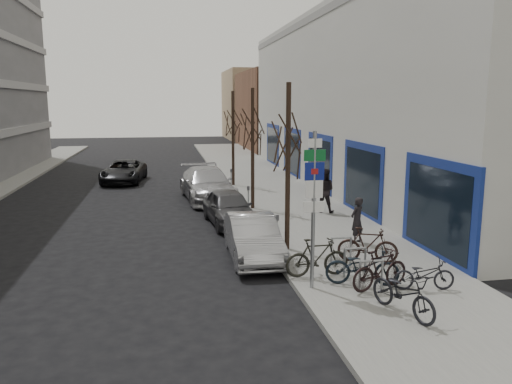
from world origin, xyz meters
name	(u,v)px	position (x,y,z in m)	size (l,w,h in m)	color
ground	(220,299)	(0.00, 0.00, 0.00)	(120.00, 120.00, 0.00)	black
sidewalk_east	(293,208)	(4.50, 10.00, 0.07)	(5.00, 70.00, 0.15)	slate
commercial_building	(470,100)	(17.00, 16.00, 5.00)	(20.00, 32.00, 10.00)	#B7B7B2
brick_building_far	(300,110)	(13.00, 40.00, 4.00)	(12.00, 14.00, 8.00)	brown
tan_building_far	(274,105)	(13.50, 55.00, 4.50)	(13.00, 12.00, 9.00)	#937A5B
highway_sign_pole	(314,201)	(2.40, -0.01, 2.46)	(0.55, 0.10, 4.20)	gray
bike_rack	(355,259)	(3.80, 0.60, 0.66)	(0.66, 2.26, 0.83)	gray
tree_near	(288,128)	(2.60, 3.50, 4.10)	(1.80, 1.80, 5.50)	black
tree_mid	(253,120)	(2.60, 10.00, 4.10)	(1.80, 1.80, 5.50)	black
tree_far	(233,116)	(2.60, 16.50, 4.10)	(1.80, 1.80, 5.50)	black
meter_front	(277,230)	(2.15, 3.00, 0.92)	(0.10, 0.08, 1.27)	gray
meter_mid	(248,198)	(2.15, 8.50, 0.92)	(0.10, 0.08, 1.27)	gray
meter_back	(231,178)	(2.15, 14.00, 0.92)	(0.10, 0.08, 1.27)	gray
bike_near_left	(404,289)	(3.95, -1.96, 0.74)	(0.59, 1.94, 1.19)	black
bike_near_right	(380,269)	(4.08, -0.41, 0.69)	(0.53, 1.77, 1.07)	black
bike_mid_curb	(363,263)	(3.76, -0.03, 0.74)	(0.58, 1.93, 1.18)	black
bike_mid_inner	(317,257)	(2.79, 0.81, 0.70)	(0.54, 1.81, 1.10)	black
bike_far_curb	(424,272)	(5.17, -0.65, 0.63)	(0.48, 1.57, 0.96)	black
bike_far_inner	(368,245)	(4.63, 1.70, 0.70)	(0.54, 1.80, 1.09)	black
parked_car_front	(253,237)	(1.40, 3.16, 0.69)	(1.45, 4.16, 1.37)	#A3A4A8
parked_car_mid	(229,207)	(1.23, 7.73, 0.70)	(1.65, 4.10, 1.40)	#444348
parked_car_back	(207,184)	(0.80, 12.97, 0.82)	(2.29, 5.63, 1.63)	#A8A7AC
lane_car	(124,171)	(-3.79, 19.59, 0.68)	(2.26, 4.91, 1.36)	black
pedestrian_near	(357,220)	(5.10, 3.76, 0.94)	(0.58, 0.38, 1.58)	black
pedestrian_far	(324,190)	(5.50, 8.60, 1.12)	(0.72, 0.49, 1.94)	black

